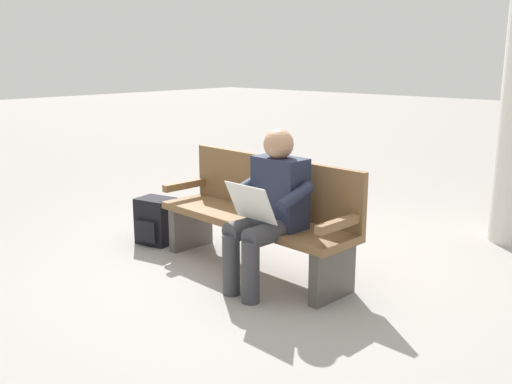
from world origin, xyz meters
The scene contains 4 objects.
ground_plane centered at (0.00, 0.00, 0.00)m, with size 40.00×40.00×0.00m, color gray.
bench_near centered at (0.00, -0.07, 0.46)m, with size 1.82×0.58×0.90m.
person_seated centered at (-0.32, 0.18, 0.63)m, with size 0.59×0.59×1.18m.
backpack centered at (1.13, 0.09, 0.21)m, with size 0.37×0.34×0.42m.
Camera 1 is at (-2.95, 3.22, 1.68)m, focal length 40.31 mm.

